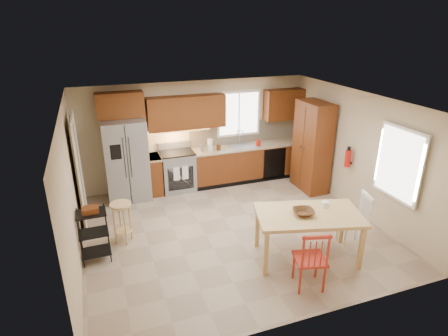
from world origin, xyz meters
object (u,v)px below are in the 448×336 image
refrigerator (126,160)px  bar_stool (123,223)px  range_stove (178,171)px  soap_bottle (258,142)px  dining_table (307,236)px  fire_extinguisher (348,158)px  chair_white (353,221)px  table_jar (325,206)px  chair_red (310,258)px  utility_cart (94,235)px  pantry (312,147)px  table_bowl (303,215)px

refrigerator → bar_stool: size_ratio=2.34×
refrigerator → range_stove: bearing=3.0°
soap_bottle → dining_table: soap_bottle is taller
fire_extinguisher → chair_white: size_ratio=0.36×
fire_extinguisher → bar_stool: fire_extinguisher is taller
table_jar → bar_stool: (-3.25, 1.44, -0.49)m
chair_red → utility_cart: size_ratio=1.06×
range_stove → table_jar: size_ratio=5.78×
chair_red → utility_cart: chair_red is taller
chair_red → table_jar: 1.11m
chair_red → dining_table: bearing=76.4°
refrigerator → chair_red: bearing=-61.1°
range_stove → dining_table: (1.42, -3.43, -0.04)m
soap_bottle → pantry: bearing=-43.5°
range_stove → bar_stool: range_stove is taller
fire_extinguisher → dining_table: (-1.76, -1.40, -0.68)m
fire_extinguisher → soap_bottle: bearing=120.5°
soap_bottle → dining_table: (-0.61, -3.35, -0.58)m
soap_bottle → refrigerator: bearing=179.5°
pantry → soap_bottle: bearing=136.5°
refrigerator → utility_cart: refrigerator is taller
range_stove → chair_red: (1.07, -4.08, 0.04)m
range_stove → chair_red: size_ratio=0.92×
table_jar → utility_cart: 3.90m
chair_red → chair_white: size_ratio=1.00×
refrigerator → bar_stool: refrigerator is taller
refrigerator → pantry: size_ratio=0.87×
fire_extinguisher → utility_cart: size_ratio=0.38×
chair_red → range_stove: bearing=119.3°
range_stove → pantry: (2.98, -0.99, 0.59)m
pantry → chair_red: pantry is taller
table_bowl → table_jar: (0.48, 0.11, 0.03)m
bar_stool → utility_cart: 0.65m
pantry → utility_cart: pantry is taller
refrigerator → table_bowl: size_ratio=5.27×
pantry → fire_extinguisher: size_ratio=5.83×
refrigerator → soap_bottle: refrigerator is taller
soap_bottle → table_jar: size_ratio=1.20×
bar_stool → table_bowl: bearing=-13.4°
chair_white → table_bowl: chair_white is taller
range_stove → chair_red: 4.22m
chair_red → pantry: bearing=73.0°
fire_extinguisher → dining_table: 2.35m
bar_stool → utility_cart: utility_cart is taller
pantry → table_bowl: size_ratio=6.08×
fire_extinguisher → table_bowl: bearing=-143.3°
fire_extinguisher → chair_red: (-2.11, -2.05, -0.60)m
pantry → fire_extinguisher: pantry is taller
fire_extinguisher → utility_cart: fire_extinguisher is taller
soap_bottle → fire_extinguisher: (1.15, -1.95, 0.10)m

